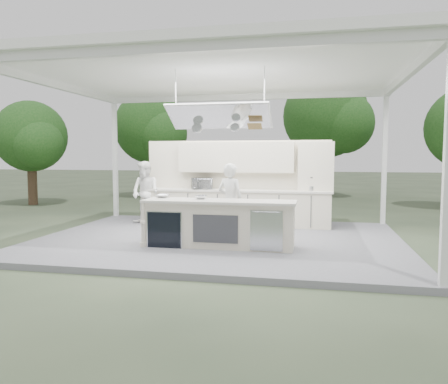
% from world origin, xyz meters
% --- Properties ---
extents(ground, '(90.00, 90.00, 0.00)m').
position_xyz_m(ground, '(0.00, 0.00, 0.00)').
color(ground, '#4B573C').
rests_on(ground, ground).
extents(stage_deck, '(8.00, 6.00, 0.12)m').
position_xyz_m(stage_deck, '(0.00, 0.00, 0.06)').
color(stage_deck, slate).
rests_on(stage_deck, ground).
extents(tent, '(8.20, 6.20, 3.86)m').
position_xyz_m(tent, '(0.00, -0.01, 3.71)').
color(tent, white).
rests_on(tent, ground).
extents(demo_island, '(3.10, 0.79, 0.95)m').
position_xyz_m(demo_island, '(0.18, -0.91, 0.60)').
color(demo_island, beige).
rests_on(demo_island, stage_deck).
extents(back_counter, '(5.08, 0.72, 0.95)m').
position_xyz_m(back_counter, '(0.00, 1.90, 0.60)').
color(back_counter, beige).
rests_on(back_counter, stage_deck).
extents(back_wall_unit, '(5.05, 0.48, 2.25)m').
position_xyz_m(back_wall_unit, '(0.44, 2.11, 1.57)').
color(back_wall_unit, beige).
rests_on(back_wall_unit, stage_deck).
extents(tree_cluster, '(19.55, 9.40, 5.85)m').
position_xyz_m(tree_cluster, '(-0.16, 9.77, 3.29)').
color(tree_cluster, '#4A3325').
rests_on(tree_cluster, ground).
extents(head_chef, '(0.72, 0.59, 1.68)m').
position_xyz_m(head_chef, '(0.27, -0.06, 0.96)').
color(head_chef, white).
rests_on(head_chef, stage_deck).
extents(sous_chef, '(0.99, 0.87, 1.70)m').
position_xyz_m(sous_chef, '(-2.38, 1.55, 0.97)').
color(sous_chef, white).
rests_on(sous_chef, stage_deck).
extents(toaster_oven, '(0.63, 0.54, 0.29)m').
position_xyz_m(toaster_oven, '(-0.89, 1.82, 1.22)').
color(toaster_oven, '#ACAEB3').
rests_on(toaster_oven, back_counter).
extents(bowl_large, '(0.33, 0.33, 0.07)m').
position_xyz_m(bowl_large, '(-1.10, -0.65, 1.10)').
color(bowl_large, silver).
rests_on(bowl_large, demo_island).
extents(bowl_small, '(0.31, 0.31, 0.08)m').
position_xyz_m(bowl_small, '(-0.22, -0.75, 1.11)').
color(bowl_small, silver).
rests_on(bowl_small, demo_island).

